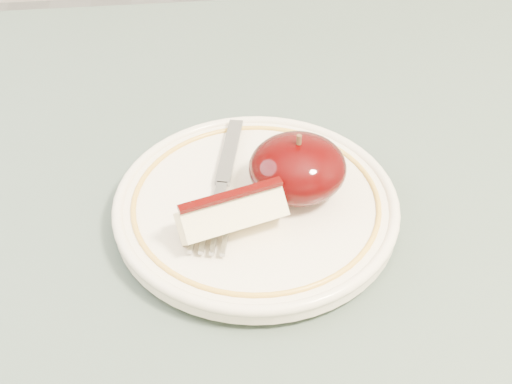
{
  "coord_description": "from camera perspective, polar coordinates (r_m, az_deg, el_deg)",
  "views": [
    {
      "loc": [
        0.05,
        -0.34,
        1.15
      ],
      "look_at": [
        0.09,
        0.07,
        0.78
      ],
      "focal_mm": 50.0,
      "sensor_mm": 36.0,
      "label": 1
    }
  ],
  "objects": [
    {
      "name": "apple_wedge",
      "position": [
        0.52,
        -1.97,
        -1.73
      ],
      "size": [
        0.09,
        0.06,
        0.04
      ],
      "rotation": [
        0.0,
        0.0,
        0.3
      ],
      "color": "#F5E4B4",
      "rests_on": "plate"
    },
    {
      "name": "table",
      "position": [
        0.59,
        -8.37,
        -13.8
      ],
      "size": [
        0.9,
        0.9,
        0.75
      ],
      "color": "brown",
      "rests_on": "ground"
    },
    {
      "name": "apple_half",
      "position": [
        0.55,
        3.34,
        1.93
      ],
      "size": [
        0.08,
        0.07,
        0.06
      ],
      "color": "black",
      "rests_on": "plate"
    },
    {
      "name": "plate",
      "position": [
        0.56,
        -0.0,
        -1.07
      ],
      "size": [
        0.22,
        0.22,
        0.02
      ],
      "color": "beige",
      "rests_on": "table"
    },
    {
      "name": "fork",
      "position": [
        0.57,
        -2.75,
        0.57
      ],
      "size": [
        0.05,
        0.16,
        0.0
      ],
      "rotation": [
        0.0,
        0.0,
        1.35
      ],
      "color": "gray",
      "rests_on": "plate"
    }
  ]
}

